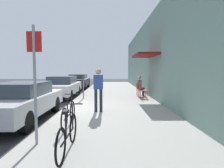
{
  "coord_description": "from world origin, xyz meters",
  "views": [
    {
      "loc": [
        2.04,
        -8.01,
        1.76
      ],
      "look_at": [
        2.14,
        4.42,
        0.84
      ],
      "focal_mm": 29.94,
      "sensor_mm": 36.0,
      "label": 1
    }
  ],
  "objects_px": {
    "parked_car_1": "(62,86)",
    "seated_patron_1": "(140,85)",
    "street_sign": "(35,76)",
    "parking_meter": "(83,85)",
    "bicycle_0": "(68,134)",
    "bicycle_1": "(69,114)",
    "pedestrian_standing": "(98,87)",
    "cafe_chair_0": "(142,90)",
    "parked_car_2": "(78,81)",
    "cafe_chair_1": "(139,88)",
    "parked_car_0": "(21,101)"
  },
  "relations": [
    {
      "from": "parked_car_2",
      "to": "pedestrian_standing",
      "type": "relative_size",
      "value": 2.59
    },
    {
      "from": "bicycle_0",
      "to": "cafe_chair_0",
      "type": "bearing_deg",
      "value": 69.62
    },
    {
      "from": "parked_car_0",
      "to": "seated_patron_1",
      "type": "relative_size",
      "value": 3.41
    },
    {
      "from": "street_sign",
      "to": "bicycle_0",
      "type": "distance_m",
      "value": 1.46
    },
    {
      "from": "bicycle_0",
      "to": "cafe_chair_1",
      "type": "xyz_separation_m",
      "value": [
        2.68,
        8.14,
        0.14
      ]
    },
    {
      "from": "parked_car_2",
      "to": "cafe_chair_1",
      "type": "relative_size",
      "value": 5.06
    },
    {
      "from": "parked_car_2",
      "to": "cafe_chair_1",
      "type": "bearing_deg",
      "value": -52.04
    },
    {
      "from": "parking_meter",
      "to": "bicycle_0",
      "type": "distance_m",
      "value": 7.29
    },
    {
      "from": "parking_meter",
      "to": "cafe_chair_0",
      "type": "relative_size",
      "value": 1.52
    },
    {
      "from": "cafe_chair_0",
      "to": "seated_patron_1",
      "type": "xyz_separation_m",
      "value": [
        0.06,
        0.93,
        0.19
      ]
    },
    {
      "from": "bicycle_1",
      "to": "seated_patron_1",
      "type": "height_order",
      "value": "seated_patron_1"
    },
    {
      "from": "bicycle_0",
      "to": "cafe_chair_1",
      "type": "relative_size",
      "value": 1.97
    },
    {
      "from": "parked_car_1",
      "to": "street_sign",
      "type": "height_order",
      "value": "street_sign"
    },
    {
      "from": "parked_car_1",
      "to": "pedestrian_standing",
      "type": "xyz_separation_m",
      "value": [
        2.66,
        -4.85,
        0.41
      ]
    },
    {
      "from": "cafe_chair_1",
      "to": "seated_patron_1",
      "type": "bearing_deg",
      "value": 2.96
    },
    {
      "from": "bicycle_1",
      "to": "cafe_chair_0",
      "type": "xyz_separation_m",
      "value": [
        3.04,
        5.49,
        0.14
      ]
    },
    {
      "from": "parked_car_1",
      "to": "bicycle_1",
      "type": "height_order",
      "value": "parked_car_1"
    },
    {
      "from": "street_sign",
      "to": "bicycle_1",
      "type": "bearing_deg",
      "value": 72.07
    },
    {
      "from": "pedestrian_standing",
      "to": "cafe_chair_0",
      "type": "bearing_deg",
      "value": 57.23
    },
    {
      "from": "parking_meter",
      "to": "cafe_chair_1",
      "type": "xyz_separation_m",
      "value": [
        3.41,
        0.89,
        -0.26
      ]
    },
    {
      "from": "cafe_chair_0",
      "to": "pedestrian_standing",
      "type": "bearing_deg",
      "value": -122.77
    },
    {
      "from": "cafe_chair_0",
      "to": "pedestrian_standing",
      "type": "height_order",
      "value": "pedestrian_standing"
    },
    {
      "from": "parked_car_1",
      "to": "seated_patron_1",
      "type": "distance_m",
      "value": 5.04
    },
    {
      "from": "bicycle_0",
      "to": "bicycle_1",
      "type": "height_order",
      "value": "same"
    },
    {
      "from": "street_sign",
      "to": "pedestrian_standing",
      "type": "xyz_separation_m",
      "value": [
        1.16,
        3.22,
        -0.52
      ]
    },
    {
      "from": "seated_patron_1",
      "to": "bicycle_1",
      "type": "bearing_deg",
      "value": -115.79
    },
    {
      "from": "parked_car_1",
      "to": "street_sign",
      "type": "xyz_separation_m",
      "value": [
        1.5,
        -8.07,
        0.93
      ]
    },
    {
      "from": "parked_car_1",
      "to": "parking_meter",
      "type": "bearing_deg",
      "value": -38.57
    },
    {
      "from": "parked_car_0",
      "to": "parking_meter",
      "type": "bearing_deg",
      "value": 70.52
    },
    {
      "from": "seated_patron_1",
      "to": "cafe_chair_1",
      "type": "bearing_deg",
      "value": -177.04
    },
    {
      "from": "parked_car_1",
      "to": "seated_patron_1",
      "type": "xyz_separation_m",
      "value": [
        5.02,
        -0.34,
        0.1
      ]
    },
    {
      "from": "parked_car_1",
      "to": "seated_patron_1",
      "type": "height_order",
      "value": "seated_patron_1"
    },
    {
      "from": "parking_meter",
      "to": "parked_car_1",
      "type": "bearing_deg",
      "value": 141.43
    },
    {
      "from": "parked_car_0",
      "to": "bicycle_1",
      "type": "height_order",
      "value": "parked_car_0"
    },
    {
      "from": "parked_car_1",
      "to": "parked_car_2",
      "type": "bearing_deg",
      "value": 90.0
    },
    {
      "from": "bicycle_1",
      "to": "cafe_chair_0",
      "type": "bearing_deg",
      "value": 61.0
    },
    {
      "from": "cafe_chair_0",
      "to": "pedestrian_standing",
      "type": "distance_m",
      "value": 4.28
    },
    {
      "from": "parked_car_0",
      "to": "bicycle_0",
      "type": "height_order",
      "value": "parked_car_0"
    },
    {
      "from": "parked_car_2",
      "to": "parking_meter",
      "type": "height_order",
      "value": "parking_meter"
    },
    {
      "from": "street_sign",
      "to": "parked_car_1",
      "type": "bearing_deg",
      "value": 100.53
    },
    {
      "from": "bicycle_1",
      "to": "cafe_chair_1",
      "type": "bearing_deg",
      "value": 64.64
    },
    {
      "from": "parked_car_0",
      "to": "bicycle_1",
      "type": "xyz_separation_m",
      "value": [
        1.92,
        -1.14,
        -0.22
      ]
    },
    {
      "from": "bicycle_1",
      "to": "pedestrian_standing",
      "type": "height_order",
      "value": "pedestrian_standing"
    },
    {
      "from": "parked_car_1",
      "to": "cafe_chair_1",
      "type": "height_order",
      "value": "parked_car_1"
    },
    {
      "from": "bicycle_0",
      "to": "seated_patron_1",
      "type": "height_order",
      "value": "seated_patron_1"
    },
    {
      "from": "bicycle_1",
      "to": "cafe_chair_0",
      "type": "distance_m",
      "value": 6.28
    },
    {
      "from": "cafe_chair_1",
      "to": "parking_meter",
      "type": "bearing_deg",
      "value": -165.34
    },
    {
      "from": "parked_car_1",
      "to": "cafe_chair_0",
      "type": "distance_m",
      "value": 5.13
    },
    {
      "from": "parked_car_0",
      "to": "parking_meter",
      "type": "xyz_separation_m",
      "value": [
        1.55,
        4.38,
        0.19
      ]
    },
    {
      "from": "parked_car_2",
      "to": "cafe_chair_1",
      "type": "distance_m",
      "value": 8.07
    }
  ]
}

